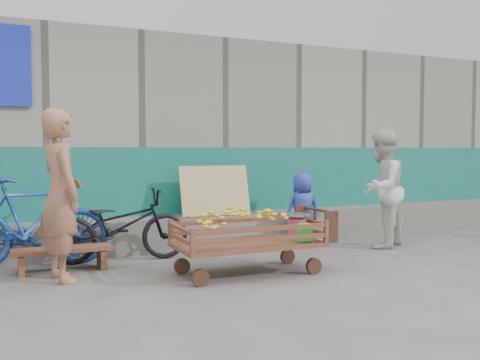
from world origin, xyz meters
name	(u,v)px	position (x,y,z in m)	size (l,w,h in m)	color
ground	(270,287)	(0.00, 0.00, 0.00)	(80.00, 80.00, 0.00)	#514E4A
building_wall	(158,144)	(0.00, 4.05, 1.47)	(12.00, 3.50, 3.00)	gray
banana_cart	(246,229)	(0.01, 0.60, 0.50)	(1.74, 0.79, 0.74)	brown
bench	(62,254)	(-1.80, 1.57, 0.20)	(1.08, 0.32, 0.27)	brown
vendor_man	(61,195)	(-1.84, 1.14, 0.89)	(0.65, 0.43, 1.79)	#A0684E
woman	(382,189)	(2.44, 1.31, 0.82)	(0.80, 0.62, 1.65)	silver
child	(302,210)	(1.47, 1.82, 0.52)	(0.51, 0.33, 1.04)	#2B43B0
bicycle_dark	(119,226)	(-1.10, 1.85, 0.44)	(0.59, 1.68, 0.88)	black
bicycle_blue	(31,222)	(-2.10, 1.96, 0.52)	(0.49, 1.74, 1.04)	#1A4395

